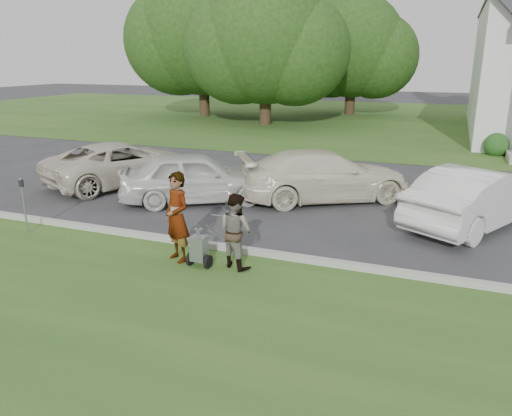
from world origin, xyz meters
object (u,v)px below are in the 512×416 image
Objects in this scene: person_left at (177,218)px; parking_meter_near at (229,225)px; car_d at (476,197)px; parking_meter_far at (23,199)px; tree_back at (352,51)px; car_a at (122,163)px; tree_left at (265,43)px; tree_far at (202,37)px; car_c at (324,175)px; person_right at (236,231)px; car_b at (196,177)px; striping_cart at (199,249)px.

person_left reaches higher than parking_meter_near.
car_d is at bearing 67.15° from person_left.
car_d is (10.49, 4.69, -0.10)m from parking_meter_far.
person_left is 1.17m from parking_meter_near.
car_d is (8.32, -25.46, -3.94)m from tree_back.
car_a is 11.31m from car_d.
parking_meter_near is at bearing 165.68° from car_a.
car_a is at bearing -86.55° from tree_left.
parking_meter_far is at bearing -72.70° from tree_far.
tree_far reaches higher than car_c.
tree_far is 28.97m from parking_meter_near.
car_a is 7.04m from car_c.
tree_back reaches higher than person_left.
car_c is (8.04, -16.41, -4.34)m from tree_left.
tree_left reaches higher than person_right.
car_b is at bearing -63.56° from tree_far.
tree_far is 27.90m from car_d.
tree_left is 23.56m from person_left.
car_d is (12.33, -17.46, -4.33)m from tree_left.
tree_far is at bearing -45.85° from car_a.
tree_back is 6.04× the size of person_right.
tree_left is at bearing -26.33° from car_d.
person_right is 5.77m from parking_meter_far.
tree_left reaches higher than parking_meter_far.
striping_cart is (12.88, -25.46, -5.30)m from tree_far.
car_b is (-3.12, 4.12, -0.02)m from person_right.
car_d is (4.87, 4.75, -0.14)m from parking_meter_near.
tree_far is 29.02m from striping_cart.
tree_left is 23.80m from parking_meter_near.
parking_meter_near is at bearing 33.89° from person_left.
parking_meter_far is (-5.77, 0.04, 0.09)m from person_right.
tree_far is 24.46m from car_c.
tree_left is at bearing 94.73° from parking_meter_far.
striping_cart is at bearing -72.97° from tree_left.
car_d reaches higher than striping_cart.
car_d is (4.73, 4.73, -0.01)m from person_right.
parking_meter_near is (0.58, 0.25, 0.53)m from striping_cart.
striping_cart is at bearing 161.67° from car_a.
person_right is 5.79m from car_c.
tree_left is 23.96m from striping_cart.
car_b reaches higher than car_c.
person_left is at bearing -74.24° from tree_left.
tree_left is 7.58× the size of parking_meter_far.
parking_meter_near is 8.29m from car_a.
tree_far is 26.77m from parking_meter_far.
parking_meter_near is 5.10m from car_b.
car_d is (7.85, 0.61, 0.01)m from car_b.
person_right reaches higher than car_a.
tree_far is at bearing -4.45° from car_b.
person_left is 4.47m from parking_meter_far.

